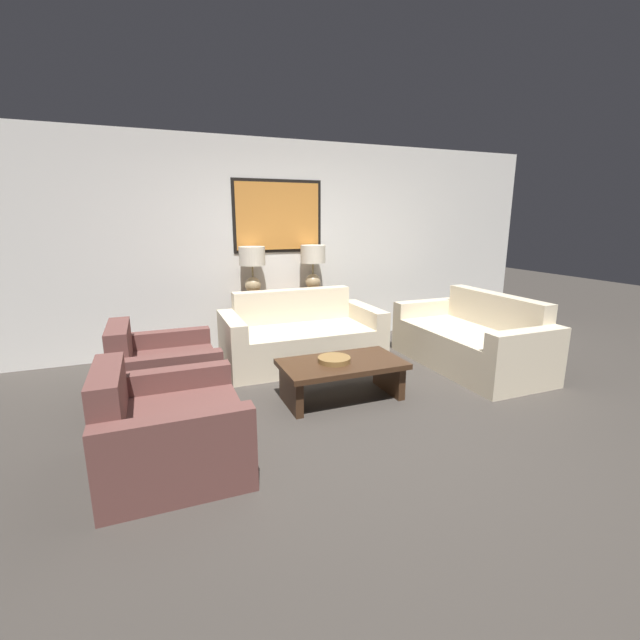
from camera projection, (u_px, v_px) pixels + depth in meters
name	position (u px, v px, depth m)	size (l,w,h in m)	color
ground_plane	(364.00, 420.00, 3.65)	(20.00, 20.00, 0.00)	#3D3833
back_wall	(277.00, 245.00, 5.64)	(7.82, 0.12, 2.65)	silver
console_table	(285.00, 320.00, 5.64)	(1.25, 0.35, 0.73)	brown
table_lamp_left	(252.00, 264.00, 5.32)	(0.32, 0.32, 0.60)	tan
table_lamp_right	(313.00, 262.00, 5.61)	(0.32, 0.32, 0.60)	tan
couch_by_back_wall	(301.00, 339.00, 5.05)	(1.82, 0.91, 0.83)	beige
couch_by_side	(471.00, 342.00, 4.93)	(0.91, 1.82, 0.83)	beige
coffee_table	(342.00, 371.00, 4.01)	(1.14, 0.63, 0.37)	#3D2616
decorative_bowl	(334.00, 360.00, 3.97)	(0.30, 0.30, 0.05)	olive
armchair_near_back_wall	(162.00, 373.00, 4.00)	(0.93, 0.99, 0.76)	brown
armchair_near_camera	(168.00, 431.00, 2.91)	(0.93, 0.99, 0.76)	brown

